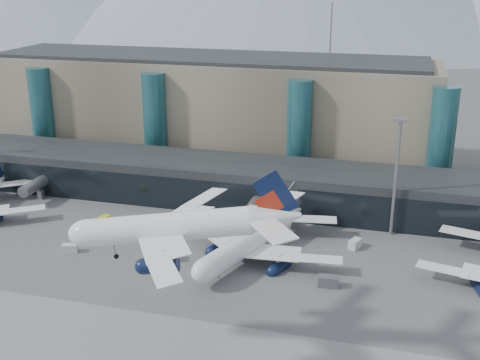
# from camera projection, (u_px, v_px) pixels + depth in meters

# --- Properties ---
(ground) EXTENTS (900.00, 900.00, 0.00)m
(ground) POSITION_uv_depth(u_px,v_px,m) (183.00, 337.00, 93.61)
(ground) COLOR #515154
(ground) RESTS_ON ground
(concourse) EXTENTS (170.00, 27.00, 10.00)m
(concourse) POSITION_uv_depth(u_px,v_px,m) (266.00, 185.00, 144.54)
(concourse) COLOR black
(concourse) RESTS_ON ground
(terminal_main) EXTENTS (130.00, 30.00, 31.00)m
(terminal_main) POSITION_uv_depth(u_px,v_px,m) (208.00, 109.00, 176.63)
(terminal_main) COLOR gray
(terminal_main) RESTS_ON ground
(teal_towers) EXTENTS (116.40, 19.40, 46.00)m
(teal_towers) POSITION_uv_depth(u_px,v_px,m) (225.00, 129.00, 160.07)
(teal_towers) COLOR #245B65
(teal_towers) RESTS_ON ground
(lightmast_mid) EXTENTS (3.00, 1.20, 25.60)m
(lightmast_mid) POSITION_uv_depth(u_px,v_px,m) (396.00, 171.00, 125.15)
(lightmast_mid) COLOR slate
(lightmast_mid) RESTS_ON ground
(hero_jet) EXTENTS (34.52, 34.64, 11.23)m
(hero_jet) POSITION_uv_depth(u_px,v_px,m) (190.00, 219.00, 82.44)
(hero_jet) COLOR white
(hero_jet) RESTS_ON ground
(jet_parked_mid) EXTENTS (36.82, 39.11, 12.57)m
(jet_parked_mid) POSITION_uv_depth(u_px,v_px,m) (258.00, 231.00, 119.99)
(jet_parked_mid) COLOR white
(jet_parked_mid) RESTS_ON ground
(veh_a) EXTENTS (3.44, 2.64, 1.71)m
(veh_a) POSITION_uv_depth(u_px,v_px,m) (70.00, 248.00, 121.45)
(veh_a) COLOR #BDBDBD
(veh_a) RESTS_ON ground
(veh_b) EXTENTS (2.25, 2.77, 1.38)m
(veh_b) POSITION_uv_depth(u_px,v_px,m) (105.00, 219.00, 136.10)
(veh_b) COLOR yellow
(veh_b) RESTS_ON ground
(veh_c) EXTENTS (3.79, 2.22, 2.03)m
(veh_c) POSITION_uv_depth(u_px,v_px,m) (328.00, 281.00, 108.21)
(veh_c) COLOR #49494E
(veh_c) RESTS_ON ground
(veh_d) EXTENTS (2.81, 3.62, 1.83)m
(veh_d) POSITION_uv_depth(u_px,v_px,m) (355.00, 244.00, 123.25)
(veh_d) COLOR #BDBDBD
(veh_d) RESTS_ON ground
(veh_g) EXTENTS (2.05, 2.91, 1.55)m
(veh_g) POSITION_uv_depth(u_px,v_px,m) (278.00, 254.00, 119.17)
(veh_g) COLOR #BDBDBD
(veh_g) RESTS_ON ground
(veh_h) EXTENTS (4.59, 3.06, 2.33)m
(veh_h) POSITION_uv_depth(u_px,v_px,m) (163.00, 255.00, 117.89)
(veh_h) COLOR yellow
(veh_h) RESTS_ON ground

